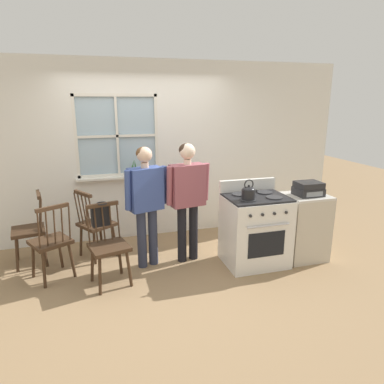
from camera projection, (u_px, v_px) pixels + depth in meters
The scene contains 14 objects.
ground_plane at pixel (166, 274), 4.29m from camera, with size 16.00×16.00×0.00m, color #937551.
wall_back at pixel (147, 153), 5.25m from camera, with size 6.40×0.16×2.70m.
chair_by_window at pixel (109, 247), 3.97m from camera, with size 0.51×0.49×0.96m.
chair_near_wall at pixel (51, 243), 4.09m from camera, with size 0.56×0.55×0.96m.
chair_center_cluster at pixel (95, 225), 4.68m from camera, with size 0.56×0.57×0.96m.
chair_near_stove at pixel (30, 231), 4.47m from camera, with size 0.47×0.48×0.96m.
person_elderly_left at pixel (146, 196), 4.29m from camera, with size 0.57×0.32×1.57m.
person_teen_center at pixel (188, 191), 4.44m from camera, with size 0.61×0.29×1.59m.
stove at pixel (255, 229), 4.49m from camera, with size 0.79×0.68×1.08m.
kettle at pixel (249, 192), 4.18m from camera, with size 0.21×0.17×0.25m.
potted_plant at pixel (134, 171), 5.17m from camera, with size 0.14×0.14×0.26m.
handbag at pixel (101, 215), 4.08m from camera, with size 0.24×0.22×0.31m.
side_counter at pixel (304, 227), 4.65m from camera, with size 0.55×0.50×0.90m.
stereo at pixel (308, 189), 4.49m from camera, with size 0.34×0.29×0.18m.
Camera 1 is at (-0.74, -3.81, 2.12)m, focal length 32.00 mm.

